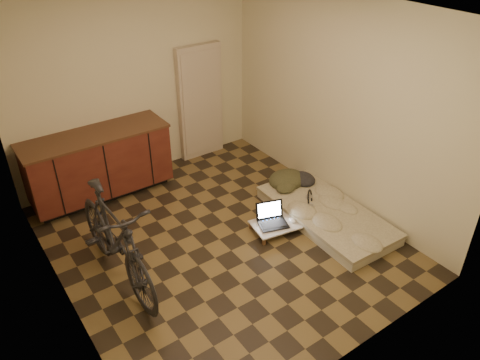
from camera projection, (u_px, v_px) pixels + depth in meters
room_shell at (216, 141)px, 4.83m from camera, size 3.50×4.00×2.60m
cabinets at (99, 165)px, 6.08m from camera, size 1.84×0.62×0.91m
appliance_panel at (200, 102)px, 6.88m from camera, size 0.70×0.10×1.70m
bicycle at (114, 235)px, 4.65m from camera, size 0.56×1.81×1.16m
futon at (326, 214)px, 5.81m from camera, size 0.92×1.82×0.15m
clothing_pile at (292, 175)px, 6.25m from camera, size 0.56×0.47×0.22m
headphones at (310, 198)px, 5.83m from camera, size 0.34×0.34×0.17m
lap_desk at (278, 224)px, 5.62m from camera, size 0.67×0.50×0.10m
laptop at (272, 219)px, 5.60m from camera, size 0.41×0.39×0.23m
mouse at (292, 220)px, 5.63m from camera, size 0.07×0.11×0.04m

